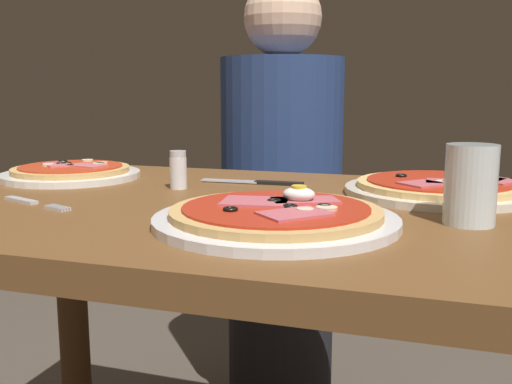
{
  "coord_description": "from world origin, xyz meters",
  "views": [
    {
      "loc": [
        0.32,
        -0.84,
        0.9
      ],
      "look_at": [
        0.07,
        -0.07,
        0.76
      ],
      "focal_mm": 41.15,
      "sensor_mm": 36.0,
      "label": 1
    }
  ],
  "objects": [
    {
      "name": "dining_table",
      "position": [
        0.0,
        0.0,
        0.6
      ],
      "size": [
        1.13,
        0.7,
        0.73
      ],
      "color": "brown",
      "rests_on": "ground"
    },
    {
      "name": "pizza_foreground",
      "position": [
        0.12,
        -0.13,
        0.74
      ],
      "size": [
        0.32,
        0.32,
        0.05
      ],
      "color": "white",
      "rests_on": "dining_table"
    },
    {
      "name": "pizza_across_left",
      "position": [
        -0.38,
        0.14,
        0.74
      ],
      "size": [
        0.27,
        0.27,
        0.03
      ],
      "color": "white",
      "rests_on": "dining_table"
    },
    {
      "name": "pizza_across_right",
      "position": [
        0.32,
        0.17,
        0.74
      ],
      "size": [
        0.31,
        0.31,
        0.03
      ],
      "color": "silver",
      "rests_on": "dining_table"
    },
    {
      "name": "water_glass_near",
      "position": [
        0.36,
        -0.05,
        0.77
      ],
      "size": [
        0.07,
        0.07,
        0.1
      ],
      "color": "silver",
      "rests_on": "dining_table"
    },
    {
      "name": "fork",
      "position": [
        -0.28,
        -0.11,
        0.73
      ],
      "size": [
        0.15,
        0.07,
        0.0
      ],
      "color": "silver",
      "rests_on": "dining_table"
    },
    {
      "name": "knife",
      "position": [
        -0.0,
        0.18,
        0.73
      ],
      "size": [
        0.2,
        0.02,
        0.01
      ],
      "color": "silver",
      "rests_on": "dining_table"
    },
    {
      "name": "salt_shaker",
      "position": [
        -0.12,
        0.09,
        0.76
      ],
      "size": [
        0.03,
        0.03,
        0.07
      ],
      "color": "white",
      "rests_on": "dining_table"
    },
    {
      "name": "diner_person",
      "position": [
        -0.09,
        0.65,
        0.56
      ],
      "size": [
        0.32,
        0.32,
        1.18
      ],
      "rotation": [
        0.0,
        0.0,
        3.14
      ],
      "color": "black",
      "rests_on": "ground"
    }
  ]
}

